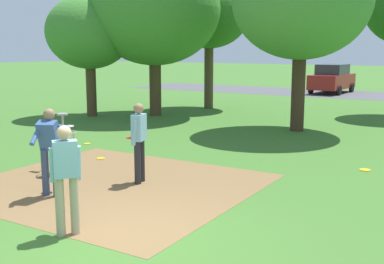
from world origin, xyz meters
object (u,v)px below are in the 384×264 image
Objects in this scene: frisbee_near_basket at (101,158)px; player_throwing at (66,174)px; disc_golf_basket at (62,141)px; parked_car_leftmost at (332,79)px; player_waiting_right at (50,146)px; frisbee_mid_grass at (87,144)px; tree_mid_left at (301,1)px; tree_mid_right at (154,9)px; tree_near_left at (209,15)px; player_waiting_left at (139,138)px; tree_mid_center at (89,33)px; frisbee_by_tee at (365,170)px.

player_throwing is at bearing -53.43° from frisbee_near_basket.
parked_car_leftmost is (-0.33, 23.61, 0.17)m from disc_golf_basket.
player_throwing reaches higher than disc_golf_basket.
player_throwing and player_waiting_right have the same top height.
tree_mid_left reaches higher than frisbee_mid_grass.
frisbee_near_basket is 0.03× the size of tree_mid_left.
frisbee_mid_grass is 0.05× the size of parked_car_leftmost.
player_throwing is 14.04m from tree_mid_right.
tree_near_left reaches higher than parked_car_leftmost.
player_waiting_left is at bearing -94.38° from tree_mid_left.
tree_mid_right is (-3.66, 7.59, 4.45)m from frisbee_near_basket.
player_throwing and player_waiting_left have the same top height.
tree_mid_left reaches higher than player_waiting_left.
tree_mid_right is 15.34m from parked_car_leftmost.
tree_mid_center is (-7.20, 8.89, 2.50)m from player_waiting_right.
player_waiting_left reaches higher than disc_golf_basket.
disc_golf_basket is 2.06m from player_waiting_left.
frisbee_mid_grass is 0.03× the size of tree_mid_right.
player_waiting_right is at bearing -50.99° from tree_mid_center.
player_waiting_left is at bearing 106.35° from player_throwing.
frisbee_near_basket is at bearing -112.70° from tree_mid_left.
tree_mid_center is (-8.95, 10.18, 2.52)m from player_throwing.
frisbee_by_tee is at bearing 42.73° from player_waiting_left.
tree_mid_left is 8.82m from tree_mid_center.
frisbee_mid_grass is (-4.80, 5.48, -0.96)m from player_throwing.
tree_mid_left is at bearing 85.62° from player_waiting_left.
parked_car_leftmost is at bearing 90.26° from frisbee_near_basket.
frisbee_near_basket is at bearing 126.57° from player_throwing.
frisbee_near_basket is 9.53m from tree_mid_right.
tree_near_left is 0.89× the size of tree_mid_right.
disc_golf_basket is at bearing 137.12° from player_throwing.
tree_mid_center is (-4.16, 4.69, 3.48)m from frisbee_mid_grass.
frisbee_by_tee is 0.04× the size of tree_near_left.
frisbee_mid_grass is 8.48m from tree_mid_left.
frisbee_by_tee is at bearing 47.55° from player_waiting_right.
tree_mid_left is (2.89, 6.91, 4.41)m from frisbee_near_basket.
parked_car_leftmost is (-1.47, 25.00, -0.06)m from player_waiting_right.
tree_mid_right is at bearing -103.80° from parked_car_leftmost.
player_waiting_right is 0.28× the size of tree_near_left.
frisbee_by_tee is 0.06× the size of parked_car_leftmost.
disc_golf_basket is at bearing -89.20° from parked_car_leftmost.
disc_golf_basket is 6.63× the size of frisbee_mid_grass.
player_waiting_left is 8.90m from tree_mid_left.
player_waiting_left is at bearing -84.23° from parked_car_leftmost.
tree_mid_right reaches higher than frisbee_by_tee.
player_waiting_left reaches higher than frisbee_mid_grass.
tree_mid_left is at bearing 125.60° from frisbee_by_tee.
frisbee_by_tee is 13.34m from tree_near_left.
disc_golf_basket is at bearing -75.69° from tree_near_left.
player_waiting_left is 0.25× the size of tree_mid_right.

